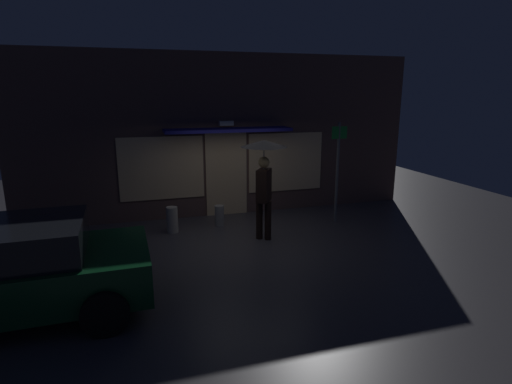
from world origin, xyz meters
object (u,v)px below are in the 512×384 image
(street_sign_post, at_px, (338,167))
(sidewalk_bollard_2, at_px, (219,216))
(person_with_umbrella, at_px, (264,168))
(sidewalk_bollard, at_px, (172,220))
(parked_car, at_px, (2,271))

(street_sign_post, height_order, sidewalk_bollard_2, street_sign_post)
(sidewalk_bollard_2, bearing_deg, person_with_umbrella, -58.55)
(person_with_umbrella, bearing_deg, sidewalk_bollard_2, 64.54)
(person_with_umbrella, bearing_deg, sidewalk_bollard, 94.61)
(parked_car, xyz_separation_m, sidewalk_bollard, (2.67, 3.11, -0.42))
(parked_car, distance_m, sidewalk_bollard_2, 5.08)
(parked_car, bearing_deg, street_sign_post, 20.79)
(sidewalk_bollard, relative_size, sidewalk_bollard_2, 1.21)
(street_sign_post, bearing_deg, person_with_umbrella, -162.31)
(sidewalk_bollard_2, bearing_deg, street_sign_post, -10.69)
(parked_car, relative_size, sidewalk_bollard_2, 8.00)
(person_with_umbrella, height_order, street_sign_post, street_sign_post)
(parked_car, relative_size, sidewalk_bollard, 6.61)
(parked_car, bearing_deg, sidewalk_bollard_2, 39.24)
(person_with_umbrella, height_order, sidewalk_bollard, person_with_umbrella)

